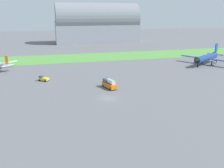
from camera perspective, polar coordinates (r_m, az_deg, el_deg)
name	(u,v)px	position (r m, az deg, el deg)	size (l,w,h in m)	color
ground_plane	(108,98)	(71.85, -0.93, -3.42)	(600.00, 600.00, 0.00)	slate
grass_taxiway_strip	(79,58)	(138.24, -7.83, 6.19)	(360.00, 28.00, 0.08)	#549342
airplane_parked_jet_far	(207,58)	(127.07, 21.57, 5.83)	(24.04, 24.04, 9.52)	navy
pushback_tug_near_gate	(43,79)	(93.43, -15.97, 1.25)	(3.96, 3.61, 1.95)	yellow
fuel_truck_midfield	(109,84)	(81.06, -0.62, 0.10)	(4.15, 6.91, 3.29)	orange
hangar_distant	(97,24)	(210.06, -3.55, 14.09)	(69.73, 25.41, 32.74)	#9399A3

